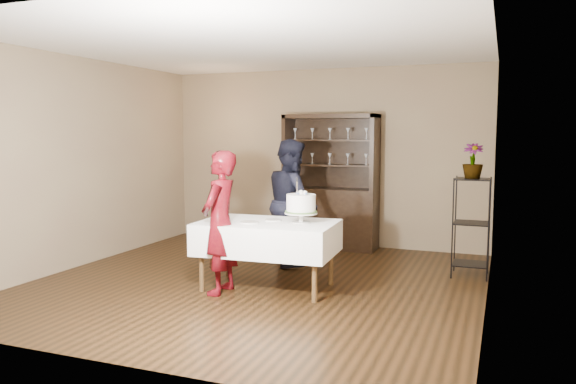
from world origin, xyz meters
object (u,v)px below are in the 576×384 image
at_px(cake_table, 267,238).
at_px(cake, 301,205).
at_px(man, 292,202).
at_px(plant_etagere, 471,223).
at_px(woman, 220,222).
at_px(potted_plant, 473,161).
at_px(china_hutch, 331,204).

distance_m(cake_table, cake, 0.53).
xyz_separation_m(cake_table, cake, (0.37, 0.07, 0.37)).
bearing_deg(man, plant_etagere, -117.04).
height_order(plant_etagere, cake_table, plant_etagere).
relative_size(plant_etagere, cake, 2.43).
bearing_deg(woman, cake, 116.83).
bearing_deg(woman, potted_plant, 122.17).
distance_m(plant_etagere, woman, 3.02).
distance_m(cake_table, potted_plant, 2.60).
distance_m(china_hutch, woman, 2.80).
height_order(woman, cake, woman).
bearing_deg(plant_etagere, woman, -145.24).
xyz_separation_m(plant_etagere, potted_plant, (-0.01, -0.03, 0.75)).
bearing_deg(man, potted_plant, -117.87).
xyz_separation_m(man, cake, (0.52, -1.11, 0.12)).
distance_m(plant_etagere, cake, 2.16).
height_order(plant_etagere, potted_plant, potted_plant).
height_order(china_hutch, man, china_hutch).
bearing_deg(china_hutch, cake, -81.02).
height_order(china_hutch, cake_table, china_hutch).
bearing_deg(cake_table, cake, 11.45).
relative_size(china_hutch, man, 1.21).
height_order(china_hutch, potted_plant, china_hutch).
bearing_deg(woman, cake_table, 129.04).
bearing_deg(man, china_hutch, -38.73).
distance_m(man, cake, 1.24).
relative_size(china_hutch, woman, 1.30).
height_order(china_hutch, cake, china_hutch).
bearing_deg(china_hutch, cake_table, -89.93).
bearing_deg(cake_table, china_hutch, 90.07).
relative_size(cake_table, woman, 1.00).
distance_m(china_hutch, plant_etagere, 2.33).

